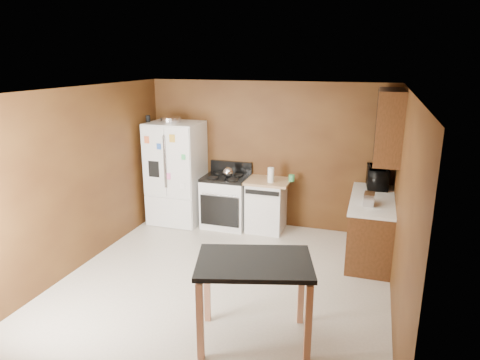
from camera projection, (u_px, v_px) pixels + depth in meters
The scene contains 18 objects.
floor at pixel (223, 283), 5.65m from camera, with size 4.50×4.50×0.00m, color beige.
ceiling at pixel (221, 90), 4.96m from camera, with size 4.50×4.50×0.00m, color white.
wall_back at pixel (267, 155), 7.37m from camera, with size 4.20×4.20×0.00m, color #5A3817.
wall_front at pixel (121, 278), 3.25m from camera, with size 4.20×4.20×0.00m, color #5A3817.
wall_left at pixel (80, 179), 5.92m from camera, with size 4.50×4.50×0.00m, color #5A3817.
wall_right at pixel (402, 210), 4.69m from camera, with size 4.50×4.50×0.00m, color #5A3817.
roasting_pan at pixel (171, 120), 7.31m from camera, with size 0.36×0.36×0.09m, color silver.
pen_cup at pixel (148, 119), 7.34m from camera, with size 0.08×0.08×0.11m, color black.
kettle at pixel (228, 172), 7.27m from camera, with size 0.17×0.17×0.17m, color silver.
paper_towel at pixel (271, 175), 7.01m from camera, with size 0.11×0.11×0.24m, color white.
green_canister at pixel (292, 178), 7.09m from camera, with size 0.10×0.10×0.11m, color #3DA05A.
toaster at pixel (369, 199), 5.91m from camera, with size 0.14×0.23×0.17m, color silver.
microwave at pixel (377, 177), 6.71m from camera, with size 0.57×0.38×0.31m, color black.
refrigerator at pixel (176, 173), 7.56m from camera, with size 0.90×0.80×1.80m.
gas_range at pixel (226, 200), 7.47m from camera, with size 0.76×0.68×1.10m.
dishwasher at pixel (266, 205), 7.29m from camera, with size 0.78×0.63×0.89m.
right_cabinets at pixel (376, 197), 6.22m from camera, with size 0.63×1.58×2.45m.
island at pixel (254, 274), 4.32m from camera, with size 1.32×1.06×0.91m.
Camera 1 is at (1.75, -4.75, 2.86)m, focal length 32.00 mm.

